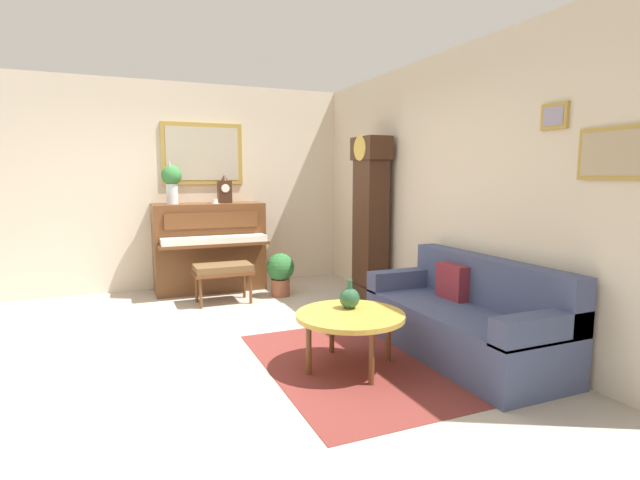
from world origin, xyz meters
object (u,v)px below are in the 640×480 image
object	(u,v)px
flower_vase	(172,180)
green_jug	(350,298)
mantel_clock	(225,190)
potted_plant	(280,271)
coffee_table	(350,317)
teacup	(215,202)
grandfather_clock	(370,223)
piano	(209,246)
piano_bench	(223,270)
couch	(465,319)

from	to	relation	value
flower_vase	green_jug	xyz separation A→B (m)	(3.05, 1.07, -0.96)
mantel_clock	potted_plant	world-z (taller)	mantel_clock
flower_vase	potted_plant	distance (m)	1.85
coffee_table	green_jug	size ratio (longest dim) A/B	3.67
mantel_clock	teacup	bearing A→B (deg)	-51.77
grandfather_clock	mantel_clock	size ratio (longest dim) A/B	5.34
piano	green_jug	world-z (taller)	piano
potted_plant	green_jug	bearing A→B (deg)	-4.03
coffee_table	flower_vase	bearing A→B (deg)	-162.41
piano_bench	teacup	size ratio (longest dim) A/B	6.03
grandfather_clock	couch	distance (m)	2.14
potted_plant	teacup	bearing A→B (deg)	-129.57
couch	mantel_clock	size ratio (longest dim) A/B	5.00
piano	teacup	bearing A→B (deg)	28.58
green_jug	potted_plant	bearing A→B (deg)	175.97
teacup	green_jug	size ratio (longest dim) A/B	0.48
piano	couch	world-z (taller)	piano
potted_plant	couch	bearing A→B (deg)	17.68
piano_bench	coffee_table	bearing A→B (deg)	12.36
grandfather_clock	green_jug	size ratio (longest dim) A/B	8.46
piano	coffee_table	distance (m)	3.24
flower_vase	coffee_table	bearing A→B (deg)	17.59
piano	teacup	xyz separation A→B (m)	(0.13, 0.07, 0.61)
couch	potted_plant	size ratio (longest dim) A/B	3.39
piano	coffee_table	bearing A→B (deg)	9.82
flower_vase	potted_plant	world-z (taller)	flower_vase
teacup	grandfather_clock	bearing A→B (deg)	55.84
piano_bench	mantel_clock	bearing A→B (deg)	165.08
teacup	green_jug	xyz separation A→B (m)	(2.93, 0.54, -0.66)
teacup	green_jug	world-z (taller)	teacup
coffee_table	flower_vase	distance (m)	3.51
green_jug	piano_bench	bearing A→B (deg)	-165.55
piano_bench	grandfather_clock	bearing A→B (deg)	73.71
couch	potted_plant	world-z (taller)	couch
grandfather_clock	coffee_table	size ratio (longest dim) A/B	2.31
grandfather_clock	coffee_table	xyz separation A→B (m)	(1.91, -1.22, -0.54)
teacup	potted_plant	size ratio (longest dim) A/B	0.21
piano_bench	flower_vase	world-z (taller)	flower_vase
teacup	green_jug	distance (m)	3.05
piano	mantel_clock	distance (m)	0.79
coffee_table	teacup	bearing A→B (deg)	-171.03
teacup	potted_plant	distance (m)	1.27
grandfather_clock	teacup	xyz separation A→B (m)	(-1.16, -1.70, 0.24)
piano_bench	couch	world-z (taller)	couch
piano	potted_plant	xyz separation A→B (m)	(0.71, 0.78, -0.28)
grandfather_clock	teacup	distance (m)	2.07
grandfather_clock	couch	world-z (taller)	grandfather_clock
piano_bench	teacup	world-z (taller)	teacup
green_jug	coffee_table	bearing A→B (deg)	-23.57
grandfather_clock	piano	bearing A→B (deg)	-125.89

